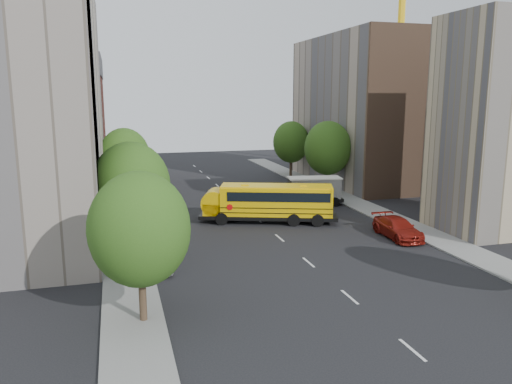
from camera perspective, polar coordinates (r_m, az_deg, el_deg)
name	(u,v)px	position (r m, az deg, el deg)	size (l,w,h in m)	color
ground	(272,231)	(40.57, 1.81, -4.52)	(120.00, 120.00, 0.00)	black
sidewalk_left	(124,225)	(43.59, -14.86, -3.71)	(3.00, 80.00, 0.12)	slate
sidewalk_right	(369,209)	(49.49, 12.81, -1.89)	(3.00, 80.00, 0.12)	slate
lane_markings	(241,206)	(49.91, -1.68, -1.57)	(0.15, 64.00, 0.01)	silver
building_left_cream	(32,106)	(43.67, -24.19, 8.93)	(10.00, 26.00, 20.00)	beige
building_left_redbrick	(62,132)	(65.66, -21.31, 6.43)	(10.00, 15.00, 13.00)	maroon
building_left_near	(8,135)	(33.38, -26.47, 5.84)	(10.00, 7.00, 17.00)	tan
building_right_near	(506,125)	(44.43, 26.70, 6.81)	(10.00, 7.00, 17.00)	tan
building_right_far	(360,111)	(64.63, 11.85, 9.10)	(10.00, 22.00, 18.00)	tan
building_right_sidewall	(410,113)	(55.12, 17.20, 8.57)	(10.10, 0.30, 18.00)	brown
street_tree_0	(140,229)	(24.06, -13.16, -4.19)	(4.80, 4.80, 7.41)	#38281C
street_tree_1	(131,186)	(33.76, -14.06, 0.62)	(5.12, 5.12, 7.90)	#38281C
street_tree_2	(125,157)	(51.60, -14.79, 3.91)	(4.99, 4.99, 7.71)	#38281C
street_tree_4	(328,148)	(56.44, 8.20, 4.99)	(5.25, 5.25, 8.10)	#38281C
street_tree_5	(291,142)	(67.55, 4.03, 5.71)	(4.86, 4.86, 7.51)	#38281C
school_bus	(267,201)	(43.07, 1.27, -1.05)	(12.04, 6.50, 3.35)	black
safari_truck	(310,190)	(50.33, 6.18, 0.19)	(6.85, 3.39, 2.81)	black
parked_car_0	(159,261)	(32.16, -11.01, -7.71)	(1.50, 3.72, 1.27)	#B0B1B7
parked_car_1	(145,209)	(45.86, -12.60, -1.94)	(1.68, 4.83, 1.59)	white
parked_car_2	(139,189)	(56.53, -13.28, 0.39)	(2.49, 5.40, 1.50)	black
parked_car_3	(398,228)	(40.11, 15.88, -3.98)	(2.16, 5.31, 1.54)	maroon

